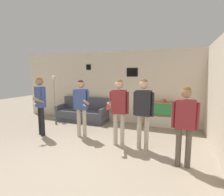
# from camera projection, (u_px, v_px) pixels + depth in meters

# --- Properties ---
(ground_plane) EXTENTS (20.00, 20.00, 0.00)m
(ground_plane) POSITION_uv_depth(u_px,v_px,m) (54.00, 170.00, 3.36)
(ground_plane) COLOR gray
(wall_back) EXTENTS (8.45, 0.08, 2.70)m
(wall_back) POSITION_uv_depth(u_px,v_px,m) (117.00, 87.00, 6.71)
(wall_back) COLOR beige
(wall_back) RESTS_ON ground_plane
(wall_right) EXTENTS (0.06, 6.17, 2.70)m
(wall_right) POSITION_uv_depth(u_px,v_px,m) (220.00, 96.00, 3.87)
(wall_right) COLOR beige
(wall_right) RESTS_ON ground_plane
(couch) EXTENTS (2.04, 0.80, 0.91)m
(couch) POSITION_uv_depth(u_px,v_px,m) (83.00, 113.00, 6.93)
(couch) COLOR #4C4C56
(couch) RESTS_ON ground_plane
(bookshelf) EXTENTS (1.15, 0.30, 0.88)m
(bookshelf) POSITION_uv_depth(u_px,v_px,m) (161.00, 115.00, 6.05)
(bookshelf) COLOR #A87F51
(bookshelf) RESTS_ON ground_plane
(floor_lamp) EXTENTS (0.28, 0.28, 1.78)m
(floor_lamp) POSITION_uv_depth(u_px,v_px,m) (54.00, 93.00, 7.14)
(floor_lamp) COLOR #ADA89E
(floor_lamp) RESTS_ON ground_plane
(person_player_foreground_left) EXTENTS (0.46, 0.59, 1.75)m
(person_player_foreground_left) POSITION_uv_depth(u_px,v_px,m) (40.00, 100.00, 5.19)
(person_player_foreground_left) COLOR black
(person_player_foreground_left) RESTS_ON ground_plane
(person_player_foreground_center) EXTENTS (0.53, 0.44, 1.68)m
(person_player_foreground_center) POSITION_uv_depth(u_px,v_px,m) (81.00, 102.00, 5.05)
(person_player_foreground_center) COLOR #B7AD99
(person_player_foreground_center) RESTS_ON ground_plane
(person_watcher_holding_cup) EXTENTS (0.50, 0.47, 1.72)m
(person_watcher_holding_cup) POSITION_uv_depth(u_px,v_px,m) (119.00, 105.00, 4.41)
(person_watcher_holding_cup) COLOR #B7AD99
(person_watcher_holding_cup) RESTS_ON ground_plane
(person_spectator_near_bookshelf) EXTENTS (0.50, 0.23, 1.74)m
(person_spectator_near_bookshelf) POSITION_uv_depth(u_px,v_px,m) (143.00, 106.00, 4.14)
(person_spectator_near_bookshelf) COLOR #B7AD99
(person_spectator_near_bookshelf) RESTS_ON ground_plane
(person_spectator_far_right) EXTENTS (0.50, 0.20, 1.61)m
(person_spectator_far_right) POSITION_uv_depth(u_px,v_px,m) (185.00, 119.00, 3.37)
(person_spectator_far_right) COLOR brown
(person_spectator_far_right) RESTS_ON ground_plane
(bottle_on_floor) EXTENTS (0.07, 0.07, 0.23)m
(bottle_on_floor) POSITION_uv_depth(u_px,v_px,m) (56.00, 122.00, 6.44)
(bottle_on_floor) COLOR #3D6638
(bottle_on_floor) RESTS_ON ground_plane
(drinking_cup) EXTENTS (0.09, 0.09, 0.11)m
(drinking_cup) POSITION_uv_depth(u_px,v_px,m) (165.00, 101.00, 5.94)
(drinking_cup) COLOR red
(drinking_cup) RESTS_ON bookshelf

